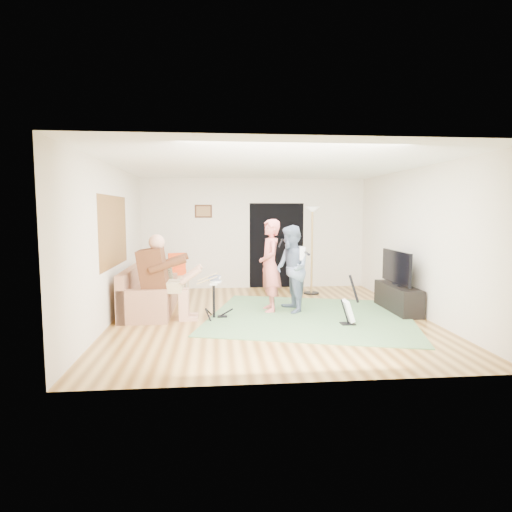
{
  "coord_description": "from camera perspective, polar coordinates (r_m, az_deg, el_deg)",
  "views": [
    {
      "loc": [
        -0.95,
        -7.52,
        1.9
      ],
      "look_at": [
        -0.22,
        0.3,
        1.08
      ],
      "focal_mm": 30.0,
      "sensor_mm": 36.0,
      "label": 1
    }
  ],
  "objects": [
    {
      "name": "floor",
      "position": [
        7.82,
        1.81,
        -8.09
      ],
      "size": [
        6.0,
        6.0,
        0.0
      ],
      "primitive_type": "plane",
      "color": "brown",
      "rests_on": "ground"
    },
    {
      "name": "walls",
      "position": [
        7.6,
        1.84,
        1.82
      ],
      "size": [
        5.5,
        6.0,
        2.7
      ],
      "primitive_type": null,
      "color": "beige",
      "rests_on": "floor"
    },
    {
      "name": "ceiling",
      "position": [
        7.62,
        1.87,
        12.0
      ],
      "size": [
        6.0,
        6.0,
        0.0
      ],
      "primitive_type": "plane",
      "rotation": [
        3.14,
        0.0,
        0.0
      ],
      "color": "white",
      "rests_on": "walls"
    },
    {
      "name": "window_blinds",
      "position": [
        7.93,
        -18.45,
        3.14
      ],
      "size": [
        0.0,
        2.05,
        2.05
      ],
      "primitive_type": "plane",
      "rotation": [
        1.57,
        0.0,
        1.57
      ],
      "color": "brown",
      "rests_on": "walls"
    },
    {
      "name": "doorway",
      "position": [
        10.65,
        2.76,
        1.4
      ],
      "size": [
        2.1,
        0.0,
        2.1
      ],
      "primitive_type": "plane",
      "rotation": [
        1.57,
        0.0,
        0.0
      ],
      "color": "black",
      "rests_on": "walls"
    },
    {
      "name": "picture_frame",
      "position": [
        10.52,
        -7.03,
        5.94
      ],
      "size": [
        0.42,
        0.03,
        0.32
      ],
      "primitive_type": "cube",
      "color": "#3F2314",
      "rests_on": "walls"
    },
    {
      "name": "area_rug",
      "position": [
        7.87,
        7.3,
        -7.98
      ],
      "size": [
        4.26,
        4.02,
        0.02
      ],
      "primitive_type": "cube",
      "rotation": [
        0.0,
        0.0,
        -0.26
      ],
      "color": "#4F7949",
      "rests_on": "floor"
    },
    {
      "name": "sofa",
      "position": [
        8.43,
        -14.47,
        -5.31
      ],
      "size": [
        0.85,
        2.06,
        0.83
      ],
      "color": "#A26E51",
      "rests_on": "floor"
    },
    {
      "name": "drummer",
      "position": [
        7.68,
        -12.05,
        -4.0
      ],
      "size": [
        0.98,
        0.55,
        1.51
      ],
      "color": "#582F18",
      "rests_on": "sofa"
    },
    {
      "name": "drum_kit",
      "position": [
        7.68,
        -5.64,
        -5.9
      ],
      "size": [
        0.4,
        0.72,
        0.74
      ],
      "color": "black",
      "rests_on": "floor"
    },
    {
      "name": "singer",
      "position": [
        8.08,
        1.89,
        -1.3
      ],
      "size": [
        0.46,
        0.67,
        1.75
      ],
      "primitive_type": "imported",
      "rotation": [
        0.0,
        0.0,
        -1.5
      ],
      "color": "#CF605A",
      "rests_on": "floor"
    },
    {
      "name": "microphone",
      "position": [
        8.07,
        3.31,
        1.77
      ],
      "size": [
        0.06,
        0.06,
        0.24
      ],
      "primitive_type": null,
      "color": "black",
      "rests_on": "singer"
    },
    {
      "name": "guitarist",
      "position": [
        8.06,
        4.67,
        -1.73
      ],
      "size": [
        0.71,
        0.87,
        1.65
      ],
      "primitive_type": "imported",
      "rotation": [
        0.0,
        0.0,
        -1.46
      ],
      "color": "slate",
      "rests_on": "floor"
    },
    {
      "name": "guitar_held",
      "position": [
        8.06,
        6.09,
        0.38
      ],
      "size": [
        0.16,
        0.61,
        0.26
      ],
      "primitive_type": null,
      "rotation": [
        0.0,
        0.0,
        -0.07
      ],
      "color": "silver",
      "rests_on": "guitarist"
    },
    {
      "name": "guitar_spare",
      "position": [
        7.37,
        12.21,
        -7.14
      ],
      "size": [
        0.31,
        0.28,
        0.85
      ],
      "color": "black",
      "rests_on": "floor"
    },
    {
      "name": "torchiere_lamp",
      "position": [
        9.84,
        7.49,
        2.86
      ],
      "size": [
        0.36,
        0.36,
        2.0
      ],
      "color": "black",
      "rests_on": "floor"
    },
    {
      "name": "dining_chair",
      "position": [
        9.78,
        -10.24,
        -3.28
      ],
      "size": [
        0.5,
        0.52,
        0.96
      ],
      "rotation": [
        0.0,
        0.0,
        0.27
      ],
      "color": "tan",
      "rests_on": "floor"
    },
    {
      "name": "tv_cabinet",
      "position": [
        8.64,
        18.38,
        -5.34
      ],
      "size": [
        0.4,
        1.4,
        0.5
      ],
      "primitive_type": "cube",
      "color": "black",
      "rests_on": "floor"
    },
    {
      "name": "television",
      "position": [
        8.52,
        18.21,
        -1.4
      ],
      "size": [
        0.06,
        1.19,
        0.62
      ],
      "primitive_type": "cube",
      "color": "black",
      "rests_on": "tv_cabinet"
    }
  ]
}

